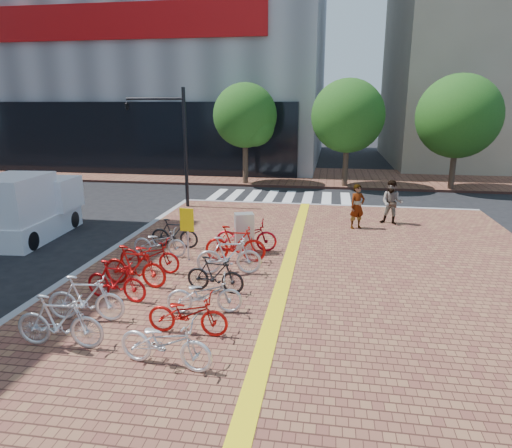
% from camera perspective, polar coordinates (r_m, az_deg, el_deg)
% --- Properties ---
extents(ground, '(120.00, 120.00, 0.00)m').
position_cam_1_polar(ground, '(11.42, -7.75, -10.63)').
color(ground, black).
rests_on(ground, ground).
extents(kerb_north, '(14.00, 0.25, 0.15)m').
position_cam_1_polar(kerb_north, '(22.36, 8.74, 2.23)').
color(kerb_north, gray).
rests_on(kerb_north, ground).
extents(far_sidewalk, '(70.00, 8.00, 0.15)m').
position_cam_1_polar(far_sidewalk, '(31.37, 3.48, 5.98)').
color(far_sidewalk, brown).
rests_on(far_sidewalk, ground).
extents(crosswalk, '(7.50, 4.00, 0.01)m').
position_cam_1_polar(crosswalk, '(24.47, 2.94, 3.31)').
color(crosswalk, silver).
rests_on(crosswalk, ground).
extents(street_trees, '(16.20, 4.60, 6.35)m').
position_cam_1_polar(street_trees, '(27.36, 13.64, 12.78)').
color(street_trees, '#38281E').
rests_on(street_trees, far_sidewalk).
extents(bike_0, '(1.85, 0.57, 1.10)m').
position_cam_1_polar(bike_0, '(10.02, -23.37, -11.13)').
color(bike_0, silver).
rests_on(bike_0, sidewalk).
extents(bike_1, '(1.81, 0.65, 1.06)m').
position_cam_1_polar(bike_1, '(10.96, -20.52, -8.71)').
color(bike_1, white).
rests_on(bike_1, sidewalk).
extents(bike_2, '(1.74, 0.73, 1.01)m').
position_cam_1_polar(bike_2, '(11.83, -17.11, -6.80)').
color(bike_2, '#B90D0F').
rests_on(bike_2, sidewalk).
extents(bike_3, '(1.89, 0.74, 1.11)m').
position_cam_1_polar(bike_3, '(12.56, -14.96, -5.13)').
color(bike_3, red).
rests_on(bike_3, sidewalk).
extents(bike_4, '(1.93, 0.83, 0.99)m').
position_cam_1_polar(bike_4, '(13.54, -13.19, -3.82)').
color(bike_4, '#B00D0C').
rests_on(bike_4, sidewalk).
extents(bike_5, '(1.74, 0.61, 0.91)m').
position_cam_1_polar(bike_5, '(14.84, -11.96, -2.26)').
color(bike_5, silver).
rests_on(bike_5, sidewalk).
extents(bike_6, '(1.67, 0.52, 0.99)m').
position_cam_1_polar(bike_6, '(15.61, -10.16, -1.16)').
color(bike_6, black).
rests_on(bike_6, sidewalk).
extents(bike_7, '(1.94, 0.90, 0.98)m').
position_cam_1_polar(bike_7, '(8.81, -11.25, -14.29)').
color(bike_7, white).
rests_on(bike_7, sidewalk).
extents(bike_8, '(1.76, 0.64, 0.92)m').
position_cam_1_polar(bike_8, '(9.86, -8.54, -11.02)').
color(bike_8, '#BA110D').
rests_on(bike_8, sidewalk).
extents(bike_9, '(1.83, 0.94, 0.92)m').
position_cam_1_polar(bike_9, '(10.74, -6.45, -8.72)').
color(bike_9, silver).
rests_on(bike_9, sidewalk).
extents(bike_10, '(1.61, 0.64, 0.94)m').
position_cam_1_polar(bike_10, '(11.86, -5.14, -6.31)').
color(bike_10, black).
rests_on(bike_10, sidewalk).
extents(bike_11, '(1.91, 0.85, 1.11)m').
position_cam_1_polar(bike_11, '(12.98, -3.40, -3.96)').
color(bike_11, silver).
rests_on(bike_11, sidewalk).
extents(bike_12, '(1.90, 0.60, 1.13)m').
position_cam_1_polar(bike_12, '(14.01, -2.60, -2.49)').
color(bike_12, '#B8110D').
rests_on(bike_12, sidewalk).
extents(bike_13, '(2.06, 0.87, 1.06)m').
position_cam_1_polar(bike_13, '(15.02, -1.22, -1.43)').
color(bike_13, '#A80C19').
rests_on(bike_13, sidewalk).
extents(pedestrian_a, '(0.76, 0.68, 1.74)m').
position_cam_1_polar(pedestrian_a, '(18.11, 12.54, 2.15)').
color(pedestrian_a, gray).
rests_on(pedestrian_a, sidewalk).
extents(pedestrian_b, '(1.04, 0.93, 1.79)m').
position_cam_1_polar(pedestrian_b, '(19.09, 16.62, 2.60)').
color(pedestrian_b, '#4A515D').
rests_on(pedestrian_b, sidewalk).
extents(utility_box, '(0.71, 0.61, 1.31)m').
position_cam_1_polar(utility_box, '(14.83, -1.48, -1.14)').
color(utility_box, silver).
rests_on(utility_box, sidewalk).
extents(yellow_sign, '(0.45, 0.13, 1.66)m').
position_cam_1_polar(yellow_sign, '(14.11, -8.63, -0.06)').
color(yellow_sign, '#B7B7BC').
rests_on(yellow_sign, sidewalk).
extents(traffic_light_pole, '(2.92, 1.13, 5.45)m').
position_cam_1_polar(traffic_light_pole, '(21.89, -12.12, 11.95)').
color(traffic_light_pole, black).
rests_on(traffic_light_pole, sidewalk).
extents(box_truck, '(2.13, 4.34, 2.44)m').
position_cam_1_polar(box_truck, '(18.79, -26.45, 1.79)').
color(box_truck, white).
rests_on(box_truck, ground).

